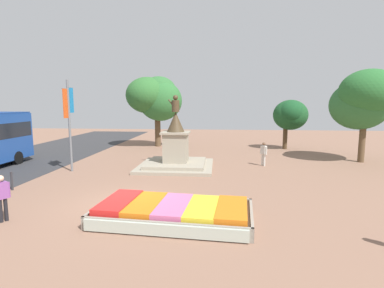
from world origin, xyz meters
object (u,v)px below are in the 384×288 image
at_px(banner_pole, 69,121).
at_px(kerb_bollard_mid_b, 12,180).
at_px(pedestrian_near_planter, 264,152).
at_px(statue_monument, 176,153).
at_px(pedestrian_crossing_plaza, 2,195).
at_px(flower_planter, 173,212).

xyz_separation_m(banner_pole, kerb_bollard_mid_b, (-0.92, -4.21, -2.63)).
xyz_separation_m(pedestrian_near_planter, kerb_bollard_mid_b, (-13.04, -6.85, -0.43)).
bearing_deg(pedestrian_near_planter, banner_pole, -167.69).
xyz_separation_m(statue_monument, banner_pole, (-6.32, -1.61, 2.13)).
bearing_deg(kerb_bollard_mid_b, banner_pole, 77.70).
height_order(banner_pole, pedestrian_near_planter, banner_pole).
distance_m(pedestrian_near_planter, kerb_bollard_mid_b, 14.74).
distance_m(pedestrian_near_planter, pedestrian_crossing_plaza, 15.03).
xyz_separation_m(pedestrian_near_planter, pedestrian_crossing_plaza, (-10.70, -10.56, 0.06)).
relative_size(statue_monument, pedestrian_crossing_plaza, 2.83).
relative_size(pedestrian_near_planter, pedestrian_crossing_plaza, 0.95).
bearing_deg(flower_planter, statue_monument, 97.13).
relative_size(banner_pole, kerb_bollard_mid_b, 5.90).
relative_size(statue_monument, kerb_bollard_mid_b, 5.04).
relative_size(pedestrian_crossing_plaza, kerb_bollard_mid_b, 1.78).
bearing_deg(pedestrian_near_planter, pedestrian_crossing_plaza, -135.40).
xyz_separation_m(pedestrian_crossing_plaza, kerb_bollard_mid_b, (-2.34, 3.70, -0.48)).
bearing_deg(kerb_bollard_mid_b, statue_monument, 38.79).
distance_m(flower_planter, kerb_bollard_mid_b, 8.89).
height_order(statue_monument, banner_pole, banner_pole).
height_order(banner_pole, pedestrian_crossing_plaza, banner_pole).
relative_size(statue_monument, pedestrian_near_planter, 2.98).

